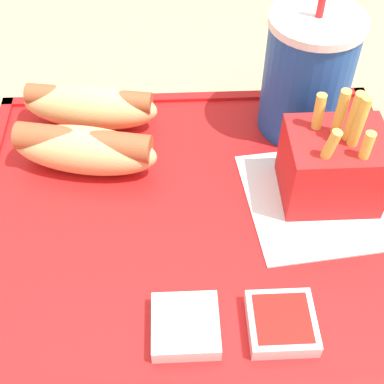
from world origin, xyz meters
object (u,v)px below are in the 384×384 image
object	(u,v)px
soda_cup	(307,75)
hot_dog_near	(84,148)
hot_dog_far	(90,105)
sauce_cup_mayo	(185,325)
sauce_cup_ketchup	(282,323)
fries_carton	(334,168)

from	to	relation	value
soda_cup	hot_dog_near	bearing A→B (deg)	-165.76
hot_dog_far	sauce_cup_mayo	distance (m)	0.26
sauce_cup_mayo	soda_cup	bearing A→B (deg)	61.12
soda_cup	sauce_cup_ketchup	world-z (taller)	soda_cup
sauce_cup_ketchup	soda_cup	bearing A→B (deg)	76.80
soda_cup	hot_dog_near	world-z (taller)	soda_cup
sauce_cup_mayo	sauce_cup_ketchup	world-z (taller)	same
soda_cup	hot_dog_near	distance (m)	0.23
hot_dog_far	fries_carton	size ratio (longest dim) A/B	1.22
hot_dog_far	sauce_cup_ketchup	size ratio (longest dim) A/B	2.83
hot_dog_near	sauce_cup_mayo	xyz separation A→B (m)	(0.09, -0.18, -0.02)
soda_cup	fries_carton	bearing A→B (deg)	-85.23
hot_dog_near	sauce_cup_ketchup	world-z (taller)	hot_dog_near
fries_carton	sauce_cup_mayo	xyz separation A→B (m)	(-0.14, -0.13, -0.03)
sauce_cup_mayo	sauce_cup_ketchup	xyz separation A→B (m)	(0.08, -0.00, 0.00)
sauce_cup_mayo	fries_carton	bearing A→B (deg)	43.73
hot_dog_far	fries_carton	xyz separation A→B (m)	(0.23, -0.11, 0.01)
fries_carton	sauce_cup_mayo	distance (m)	0.20
fries_carton	sauce_cup_mayo	size ratio (longest dim) A/B	2.32
hot_dog_far	hot_dog_near	world-z (taller)	same
fries_carton	sauce_cup_ketchup	size ratio (longest dim) A/B	2.32
hot_dog_near	sauce_cup_ketchup	size ratio (longest dim) A/B	2.84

